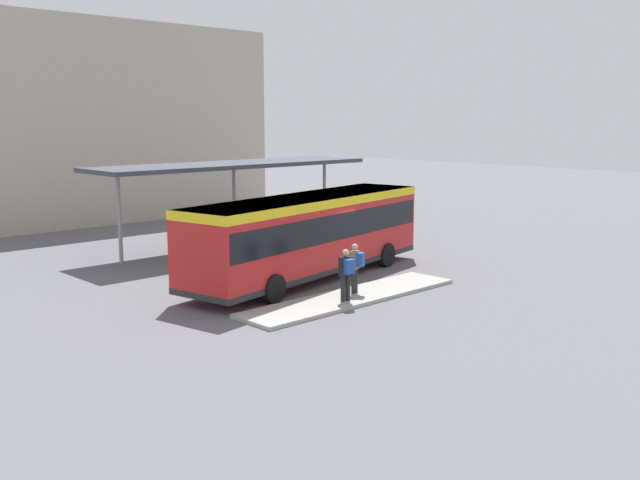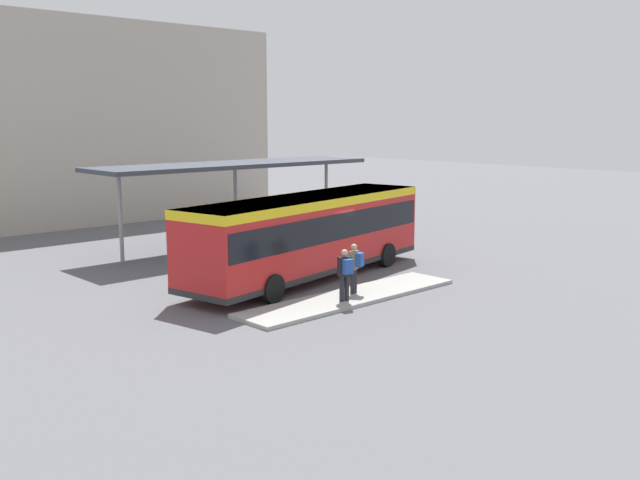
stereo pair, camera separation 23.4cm
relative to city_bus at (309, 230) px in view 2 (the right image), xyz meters
The scene contains 11 objects.
ground_plane 1.74m from the city_bus, 169.66° to the right, with size 120.00×120.00×0.00m, color #5B5B60.
curb_island 3.71m from the city_bus, 108.73° to the right, with size 8.28×1.80×0.12m.
city_bus is the anchor object (origin of this frame).
pedestrian_waiting 3.16m from the city_bus, 103.84° to the right, with size 0.47×0.50×1.60m.
pedestrian_companion 3.96m from the city_bus, 115.91° to the right, with size 0.43×0.47×1.62m.
bicycle_red 9.61m from the city_bus, 30.08° to the left, with size 0.48×1.62×0.70m.
bicycle_yellow 9.79m from the city_bus, 34.49° to the left, with size 0.48×1.61×0.70m.
station_shelter 7.59m from the city_bus, 73.95° to the left, with size 13.17×3.31×3.74m.
potted_planter_near_shelter 7.08m from the city_bus, 40.64° to the left, with size 0.85×0.85×1.35m.
potted_planter_far_side 4.78m from the city_bus, 101.86° to the left, with size 0.91×0.91×1.29m.
station_building 23.03m from the city_bus, 91.06° to the left, with size 24.38×11.99×10.85m.
Camera 2 is at (-16.83, -18.45, 5.67)m, focal length 40.00 mm.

